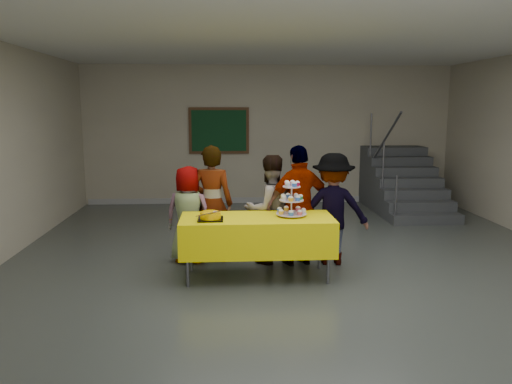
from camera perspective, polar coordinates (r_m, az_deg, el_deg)
room_shell at (r=6.02m, az=5.66°, el=9.87°), size 10.00×10.04×3.02m
bake_table at (r=6.19m, az=0.12°, el=-4.83°), size 1.88×0.78×0.77m
cupcake_stand at (r=6.18m, az=4.08°, el=-1.09°), size 0.38×0.38×0.44m
bear_cake at (r=6.01m, az=-5.23°, el=-2.64°), size 0.32×0.36×0.12m
schoolchild_a at (r=6.86m, az=-7.73°, el=-2.55°), size 0.74×0.58×1.33m
schoolchild_b at (r=6.85m, az=-5.07°, el=-1.33°), size 0.64×0.47×1.60m
schoolchild_c at (r=6.76m, az=1.56°, el=-1.98°), size 0.87×0.77×1.48m
schoolchild_d at (r=6.69m, az=5.00°, el=-1.55°), size 1.02×0.64×1.61m
schoolchild_e at (r=6.79m, az=8.76°, el=-1.93°), size 1.04×0.69×1.51m
staircase at (r=10.82m, az=16.23°, el=0.70°), size 1.30×2.40×2.04m
noticeboard at (r=10.90m, az=-4.25°, el=7.00°), size 1.30×0.05×1.00m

